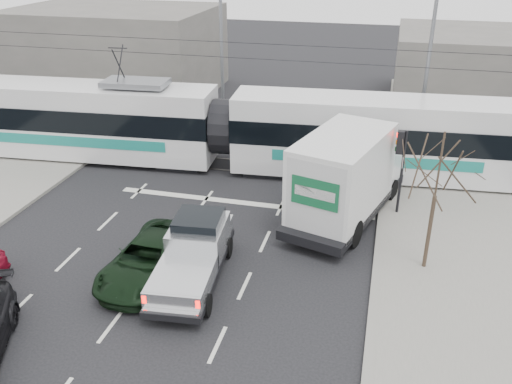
% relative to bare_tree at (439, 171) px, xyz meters
% --- Properties ---
extents(ground, '(120.00, 120.00, 0.00)m').
position_rel_bare_tree_xyz_m(ground, '(-7.60, -2.50, -3.79)').
color(ground, black).
rests_on(ground, ground).
extents(sidewalk_right, '(6.00, 60.00, 0.15)m').
position_rel_bare_tree_xyz_m(sidewalk_right, '(1.40, -2.50, -3.72)').
color(sidewalk_right, gray).
rests_on(sidewalk_right, ground).
extents(rails, '(60.00, 1.60, 0.03)m').
position_rel_bare_tree_xyz_m(rails, '(-7.60, 7.50, -3.78)').
color(rails, '#33302D').
rests_on(rails, ground).
extents(building_left, '(14.00, 10.00, 6.00)m').
position_rel_bare_tree_xyz_m(building_left, '(-21.60, 19.50, -0.79)').
color(building_left, slate).
rests_on(building_left, ground).
extents(building_right, '(12.00, 10.00, 5.00)m').
position_rel_bare_tree_xyz_m(building_right, '(4.40, 21.50, -1.29)').
color(building_right, slate).
rests_on(building_right, ground).
extents(bare_tree, '(2.40, 2.40, 5.00)m').
position_rel_bare_tree_xyz_m(bare_tree, '(0.00, 0.00, 0.00)').
color(bare_tree, '#47382B').
rests_on(bare_tree, ground).
extents(traffic_signal, '(0.44, 0.44, 3.60)m').
position_rel_bare_tree_xyz_m(traffic_signal, '(-1.13, 4.00, -1.05)').
color(traffic_signal, black).
rests_on(traffic_signal, ground).
extents(street_lamp_near, '(2.38, 0.25, 9.00)m').
position_rel_bare_tree_xyz_m(street_lamp_near, '(-0.29, 11.50, 1.32)').
color(street_lamp_near, slate).
rests_on(street_lamp_near, ground).
extents(street_lamp_far, '(2.38, 0.25, 9.00)m').
position_rel_bare_tree_xyz_m(street_lamp_far, '(-11.79, 13.50, 1.32)').
color(street_lamp_far, slate).
rests_on(street_lamp_far, ground).
extents(catenary, '(60.00, 0.20, 7.00)m').
position_rel_bare_tree_xyz_m(catenary, '(-7.60, 7.50, 0.09)').
color(catenary, black).
rests_on(catenary, ground).
extents(tram, '(28.50, 4.97, 5.79)m').
position_rel_bare_tree_xyz_m(tram, '(-9.66, 7.30, -1.74)').
color(tram, silver).
rests_on(tram, ground).
extents(silver_pickup, '(2.38, 5.60, 1.98)m').
position_rel_bare_tree_xyz_m(silver_pickup, '(-7.71, -2.31, -2.81)').
color(silver_pickup, black).
rests_on(silver_pickup, ground).
extents(box_truck, '(4.63, 8.03, 3.80)m').
position_rel_bare_tree_xyz_m(box_truck, '(-3.11, 3.27, -1.91)').
color(box_truck, black).
rests_on(box_truck, ground).
extents(navy_pickup, '(2.52, 4.98, 2.00)m').
position_rel_bare_tree_xyz_m(navy_pickup, '(-3.54, 4.80, -2.80)').
color(navy_pickup, black).
rests_on(navy_pickup, ground).
extents(green_car, '(2.48, 4.99, 1.36)m').
position_rel_bare_tree_xyz_m(green_car, '(-9.23, -2.69, -3.11)').
color(green_car, black).
rests_on(green_car, ground).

